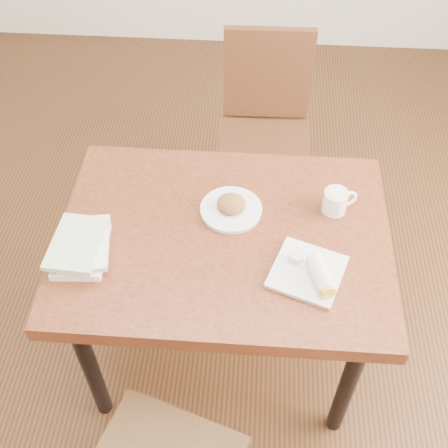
# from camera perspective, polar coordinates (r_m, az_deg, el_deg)

# --- Properties ---
(ground) EXTENTS (4.00, 5.00, 0.01)m
(ground) POSITION_cam_1_polar(r_m,az_deg,el_deg) (2.51, 0.00, -12.26)
(ground) COLOR #472814
(ground) RESTS_ON ground
(table) EXTENTS (1.12, 0.83, 0.75)m
(table) POSITION_cam_1_polar(r_m,az_deg,el_deg) (1.96, 0.00, -2.66)
(table) COLOR brown
(table) RESTS_ON ground
(chair_far) EXTENTS (0.43, 0.43, 0.95)m
(chair_far) POSITION_cam_1_polar(r_m,az_deg,el_deg) (2.67, 4.23, 10.42)
(chair_far) COLOR #4A2715
(chair_far) RESTS_ON ground
(plate_scone) EXTENTS (0.22, 0.22, 0.07)m
(plate_scone) POSITION_cam_1_polar(r_m,az_deg,el_deg) (1.94, 0.73, 1.68)
(plate_scone) COLOR white
(plate_scone) RESTS_ON table
(coffee_mug) EXTENTS (0.12, 0.08, 0.09)m
(coffee_mug) POSITION_cam_1_polar(r_m,az_deg,el_deg) (1.97, 11.33, 2.33)
(coffee_mug) COLOR white
(coffee_mug) RESTS_ON table
(plate_burrito) EXTENTS (0.27, 0.27, 0.07)m
(plate_burrito) POSITION_cam_1_polar(r_m,az_deg,el_deg) (1.78, 8.87, -4.89)
(plate_burrito) COLOR white
(plate_burrito) RESTS_ON table
(book_stack) EXTENTS (0.20, 0.26, 0.06)m
(book_stack) POSITION_cam_1_polar(r_m,az_deg,el_deg) (1.87, -14.31, -2.20)
(book_stack) COLOR white
(book_stack) RESTS_ON table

